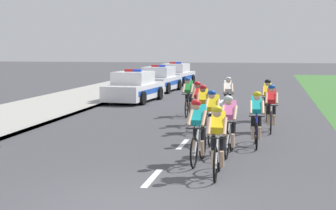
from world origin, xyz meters
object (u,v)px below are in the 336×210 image
Objects in this scene: cyclist_eleventh at (188,96)px; cyclist_lead at (218,140)px; cyclist_tenth at (268,99)px; police_car_nearest at (134,88)px; cyclist_seventh at (271,107)px; cyclist_fifth at (256,118)px; cyclist_third at (229,124)px; cyclist_sixth at (203,107)px; police_car_second at (159,80)px; cyclist_eighth at (199,102)px; cyclist_second at (198,130)px; cyclist_fourth at (213,116)px; cyclist_ninth at (228,95)px; police_car_third at (176,75)px.

cyclist_lead is at bearing -78.01° from cyclist_eleventh.
cyclist_tenth is 8.61m from police_car_nearest.
cyclist_eleventh is 0.38× the size of police_car_nearest.
cyclist_seventh is 0.38× the size of police_car_nearest.
cyclist_fifth is at bearing -98.28° from cyclist_seventh.
cyclist_third is at bearing -104.25° from cyclist_seventh.
cyclist_lead and cyclist_fifth have the same top height.
cyclist_tenth is at bearing 92.90° from cyclist_seventh.
police_car_nearest is at bearing 114.23° from cyclist_third.
cyclist_fifth and cyclist_sixth have the same top height.
cyclist_sixth is 0.38× the size of police_car_second.
cyclist_eighth and cyclist_eleventh have the same top height.
cyclist_lead is 9.05m from cyclist_tenth.
cyclist_lead is 1.30m from cyclist_second.
cyclist_ninth is (-0.08, 6.40, 0.00)m from cyclist_fourth.
cyclist_eighth is (-1.42, 5.10, 0.00)m from cyclist_third.
cyclist_tenth is 0.38× the size of police_car_third.
cyclist_third is at bearing -115.50° from cyclist_fifth.
police_car_second and police_car_third have the same top height.
cyclist_eleventh is (-1.50, 8.53, 0.00)m from cyclist_second.
police_car_second is 5.93m from police_car_third.
cyclist_sixth and cyclist_eleventh have the same top height.
cyclist_fourth is 6.05m from cyclist_eleventh.
cyclist_lead is 2.31m from cyclist_third.
police_car_nearest reaches higher than cyclist_tenth.
cyclist_tenth is 0.38× the size of police_car_second.
cyclist_lead is 6.43m from cyclist_seventh.
cyclist_second is at bearing -82.78° from cyclist_eighth.
cyclist_fourth is 2.94m from cyclist_seventh.
cyclist_eighth is 2.41m from cyclist_eleventh.
cyclist_eleventh is at bearing -159.14° from cyclist_ninth.
cyclist_ninth is at bearing -64.98° from police_car_second.
cyclist_third is 1.00× the size of cyclist_ninth.
cyclist_eleventh is (-2.06, 9.70, 0.00)m from cyclist_lead.
police_car_second is at bearing 107.22° from cyclist_eleventh.
cyclist_third and cyclist_seventh have the same top height.
cyclist_sixth is at bearing -73.31° from police_car_second.
cyclist_fourth is at bearing -122.76° from cyclist_seventh.
cyclist_fourth is 1.00× the size of cyclist_eleventh.
cyclist_sixth is at bearing 127.63° from cyclist_fifth.
cyclist_lead is 1.00× the size of cyclist_second.
cyclist_seventh is 2.66m from cyclist_tenth.
cyclist_seventh is 10.64m from police_car_nearest.
cyclist_fifth and cyclist_eleventh have the same top height.
police_car_second is at bearing 107.23° from cyclist_eighth.
cyclist_lead is at bearing -86.74° from cyclist_ninth.
cyclist_lead is at bearing -78.37° from police_car_third.
police_car_third reaches higher than cyclist_fifth.
cyclist_fourth is 1.00× the size of cyclist_sixth.
cyclist_fourth and cyclist_tenth have the same top height.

